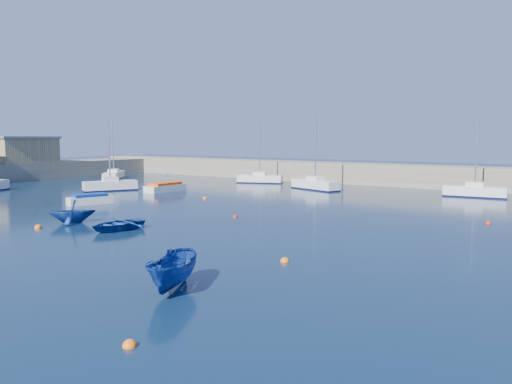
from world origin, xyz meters
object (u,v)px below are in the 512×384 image
Objects in this scene: dinghy_right at (173,273)px; sailboat_7 at (475,191)px; sailboat_3 at (110,185)px; sailboat_5 at (260,179)px; dinghy_left at (72,211)px; dinghy_center at (117,224)px; sailboat_4 at (114,175)px; brick_shed_a at (22,151)px; motorboat_1 at (90,199)px; sailboat_6 at (315,184)px; motorboat_2 at (165,187)px.

sailboat_7 is at bearing 61.10° from dinghy_right.
sailboat_3 is 1.00× the size of sailboat_5.
sailboat_7 is 37.78m from dinghy_left.
dinghy_center is (-14.70, -32.41, -0.23)m from sailboat_7.
sailboat_5 is at bearing -22.49° from sailboat_4.
brick_shed_a is 2.14× the size of dinghy_right.
motorboat_1 is at bearing 157.59° from sailboat_5.
dinghy_center is at bearing -22.96° from brick_shed_a.
sailboat_5 is at bearing 90.54° from sailboat_6.
motorboat_1 is (20.75, -19.35, -0.13)m from sailboat_4.
sailboat_6 is 1.71× the size of motorboat_2.
sailboat_3 reaches higher than motorboat_2.
sailboat_6 is 16.72m from sailboat_7.
dinghy_left is at bearing -174.19° from dinghy_center.
motorboat_1 is (29.94, -10.93, -3.66)m from brick_shed_a.
sailboat_5 is at bearing 95.74° from dinghy_right.
sailboat_5 is 1.59× the size of motorboat_2.
sailboat_7 reaches higher than dinghy_right.
sailboat_7 is 37.02m from motorboat_1.
brick_shed_a is 45.81m from dinghy_center.
motorboat_2 reaches higher than dinghy_center.
motorboat_2 is at bearing 154.70° from dinghy_left.
brick_shed_a reaches higher than dinghy_right.
dinghy_right is (26.30, -25.38, 0.25)m from motorboat_2.
sailboat_6 is at bearing 99.85° from dinghy_center.
sailboat_4 is 1.14× the size of sailboat_5.
sailboat_5 is at bearing 90.37° from sailboat_3.
motorboat_2 is 1.32× the size of dinghy_right.
motorboat_2 is (5.64, 2.96, -0.14)m from sailboat_3.
dinghy_center is 0.97× the size of dinghy_right.
sailboat_7 is at bearing 51.47° from sailboat_3.
brick_shed_a reaches higher than dinghy_left.
dinghy_right is at bearing -24.16° from dinghy_center.
dinghy_right reaches higher than dinghy_center.
motorboat_1 is (7.84, -8.47, -0.17)m from sailboat_3.
motorboat_1 is (-0.31, -26.07, -0.14)m from sailboat_5.
sailboat_3 is at bearing 147.04° from sailboat_6.
dinghy_right is at bearing -13.79° from motorboat_1.
brick_shed_a is 27.97m from motorboat_2.
dinghy_left is (28.07, -26.17, 0.24)m from sailboat_4.
sailboat_4 is 2.90× the size of dinghy_left.
dinghy_right is (16.78, -7.13, -0.08)m from dinghy_left.
sailboat_7 is at bearing -112.86° from sailboat_5.
dinghy_center is at bearing -13.31° from motorboat_1.
dinghy_right is (54.04, -24.89, -3.38)m from brick_shed_a.
motorboat_1 is at bearing -78.16° from motorboat_2.
sailboat_5 is 1.92× the size of motorboat_1.
sailboat_7 is at bearing 72.00° from dinghy_center.
brick_shed_a is 1.03× the size of sailboat_5.
dinghy_right is at bearing -24.73° from brick_shed_a.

